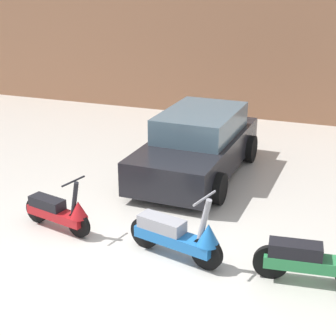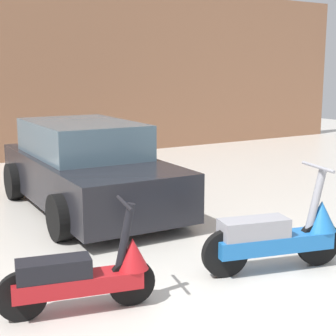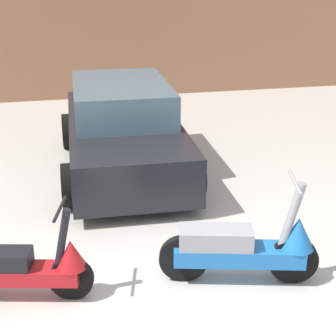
{
  "view_description": "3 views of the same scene",
  "coord_description": "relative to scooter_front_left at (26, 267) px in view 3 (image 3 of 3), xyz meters",
  "views": [
    {
      "loc": [
        2.72,
        -5.63,
        3.9
      ],
      "look_at": [
        -0.21,
        2.22,
        0.67
      ],
      "focal_mm": 55.0,
      "sensor_mm": 36.0,
      "label": 1
    },
    {
      "loc": [
        -3.0,
        -3.22,
        2.04
      ],
      "look_at": [
        0.4,
        2.36,
        0.79
      ],
      "focal_mm": 55.0,
      "sensor_mm": 36.0,
      "label": 2
    },
    {
      "loc": [
        -1.06,
        -3.57,
        2.92
      ],
      "look_at": [
        0.14,
        1.92,
        0.68
      ],
      "focal_mm": 55.0,
      "sensor_mm": 36.0,
      "label": 3
    }
  ],
  "objects": [
    {
      "name": "ground_plane",
      "position": [
        1.47,
        -0.66,
        -0.33
      ],
      "size": [
        28.0,
        28.0,
        0.0
      ],
      "primitive_type": "plane",
      "color": "beige"
    },
    {
      "name": "wall_back",
      "position": [
        1.47,
        7.71,
        1.68
      ],
      "size": [
        19.6,
        0.12,
        4.03
      ],
      "primitive_type": "cube",
      "color": "#9E6B4C",
      "rests_on": "ground_plane"
    },
    {
      "name": "scooter_front_left",
      "position": [
        0.0,
        0.0,
        0.0
      ],
      "size": [
        1.33,
        0.58,
        0.94
      ],
      "rotation": [
        0.0,
        0.0,
        -0.22
      ],
      "color": "black",
      "rests_on": "ground_plane"
    },
    {
      "name": "scooter_front_right",
      "position": [
        2.07,
        -0.17,
        0.05
      ],
      "size": [
        1.52,
        0.68,
        1.08
      ],
      "rotation": [
        0.0,
        0.0,
        -0.24
      ],
      "color": "black",
      "rests_on": "ground_plane"
    },
    {
      "name": "car_rear_left",
      "position": [
        1.32,
        3.12,
        0.28
      ],
      "size": [
        1.92,
        3.83,
        1.29
      ],
      "rotation": [
        0.0,
        0.0,
        -1.6
      ],
      "color": "black",
      "rests_on": "ground_plane"
    }
  ]
}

